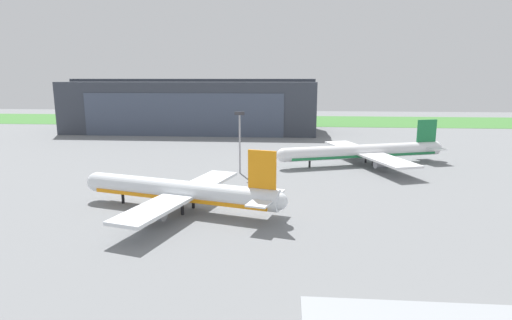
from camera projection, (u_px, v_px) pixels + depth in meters
The scene contains 6 objects.
ground_plane at pixel (203, 204), 77.17m from camera, with size 440.00×440.00×0.00m, color slate.
grass_field_strip at pixel (261, 120), 226.67m from camera, with size 440.00×56.00×0.08m, color #437E38.
maintenance_hangar at pixel (193, 106), 180.25m from camera, with size 106.31×34.96×22.77m.
airliner_far_left at pixel (364, 152), 111.69m from camera, with size 46.68×39.90×11.81m.
airliner_near_left at pixel (180, 191), 72.92m from camera, with size 38.65×35.07×11.89m.
apron_light_mast at pixel (240, 137), 100.21m from camera, with size 2.40×0.50×15.28m.
Camera 1 is at (16.10, -72.92, 23.45)m, focal length 28.81 mm.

